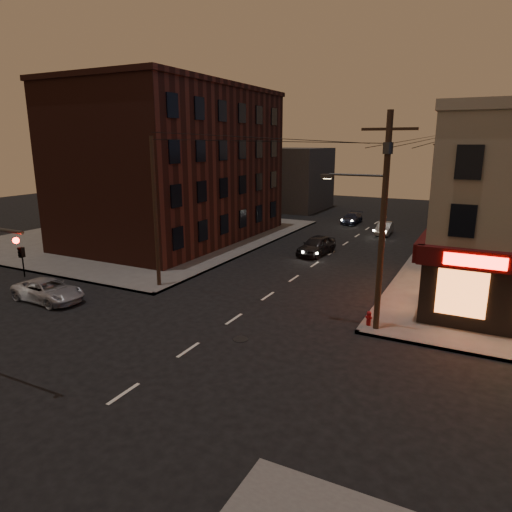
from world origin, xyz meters
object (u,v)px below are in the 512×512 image
Objects in this scene: fire_hydrant at (369,318)px; sedan_near at (317,245)px; sedan_far at (352,218)px; sedan_mid at (384,228)px; suv_cross at (48,291)px.

sedan_near is at bearing 119.52° from fire_hydrant.
sedan_mid is at bearing -44.94° from sedan_far.
fire_hydrant is at bearing -54.03° from sedan_near.
fire_hydrant is (17.15, 4.41, -0.08)m from suv_cross.
fire_hydrant is (7.33, -12.94, -0.22)m from sedan_near.
sedan_near reaches higher than suv_cross.
sedan_mid is at bearing -22.12° from suv_cross.
sedan_mid is 6.33m from sedan_far.
fire_hydrant is at bearing -72.82° from sedan_far.
fire_hydrant is (8.71, -28.25, -0.05)m from sedan_far.
suv_cross reaches higher than sedan_mid.
sedan_near is at bearing -84.80° from sedan_far.
sedan_near reaches higher than fire_hydrant.
suv_cross is at bearing -113.07° from sedan_near.
sedan_mid is (12.92, 28.18, -0.01)m from suv_cross.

